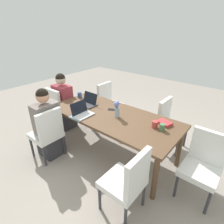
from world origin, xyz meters
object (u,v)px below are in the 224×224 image
(person_far_left_mid, at_px, (48,127))
(laptop_far_left_mid, at_px, (82,113))
(chair_head_right_left_near, at_px, (59,106))
(coffee_mug_centre_left, at_px, (162,127))
(person_head_right_left_near, at_px, (64,105))
(phone_black, at_px, (112,110))
(coffee_mug_near_right, at_px, (155,124))
(laptop_head_right_left_near, at_px, (88,102))
(chair_near_right_mid, at_px, (109,101))
(dining_table, at_px, (112,119))
(flower_vase, at_px, (117,109))
(coffee_mug_near_left, at_px, (80,95))
(chair_head_left_left_far, at_px, (203,163))
(book_red_cover, at_px, (164,123))
(chair_far_left_mid, at_px, (48,132))
(chair_near_right_far, at_px, (169,122))
(chair_far_right_near, at_px, (128,180))

(person_far_left_mid, relative_size, laptop_far_left_mid, 3.73)
(chair_head_right_left_near, bearing_deg, coffee_mug_centre_left, -176.88)
(person_head_right_left_near, bearing_deg, phone_black, -174.33)
(coffee_mug_near_right, xyz_separation_m, coffee_mug_centre_left, (-0.12, 0.00, -0.00))
(person_far_left_mid, xyz_separation_m, laptop_head_right_left_near, (-0.20, -0.74, 0.26))
(coffee_mug_centre_left, bearing_deg, phone_black, -4.53)
(chair_near_right_mid, relative_size, laptop_far_left_mid, 2.81)
(dining_table, bearing_deg, flower_vase, 174.51)
(flower_vase, bearing_deg, coffee_mug_near_left, -9.80)
(chair_near_right_mid, xyz_separation_m, flower_vase, (-0.88, 0.83, 0.39))
(chair_head_right_left_near, xyz_separation_m, laptop_far_left_mid, (-1.04, 0.27, 0.28))
(laptop_far_left_mid, relative_size, coffee_mug_near_right, 3.25)
(chair_head_left_left_far, relative_size, phone_black, 6.00)
(dining_table, height_order, laptop_head_right_left_near, laptop_head_right_left_near)
(person_head_right_left_near, distance_m, flower_vase, 1.49)
(chair_near_right_mid, height_order, coffee_mug_centre_left, chair_near_right_mid)
(dining_table, relative_size, book_red_cover, 11.01)
(laptop_far_left_mid, distance_m, phone_black, 0.53)
(person_head_right_left_near, distance_m, coffee_mug_centre_left, 2.19)
(chair_far_left_mid, bearing_deg, coffee_mug_near_left, -74.33)
(chair_near_right_far, distance_m, flower_vase, 1.05)
(flower_vase, distance_m, book_red_cover, 0.74)
(dining_table, distance_m, person_far_left_mid, 1.07)
(chair_near_right_far, bearing_deg, coffee_mug_near_left, 20.46)
(person_head_right_left_near, height_order, chair_head_left_left_far, person_head_right_left_near)
(chair_far_left_mid, xyz_separation_m, person_far_left_mid, (0.07, -0.06, 0.03))
(chair_head_right_left_near, distance_m, laptop_far_left_mid, 1.11)
(chair_far_right_near, distance_m, phone_black, 1.35)
(laptop_head_right_left_near, bearing_deg, book_red_cover, -170.99)
(chair_far_right_near, bearing_deg, chair_head_left_left_far, -123.93)
(flower_vase, relative_size, coffee_mug_near_left, 2.61)
(dining_table, distance_m, coffee_mug_near_left, 1.00)
(person_far_left_mid, height_order, phone_black, person_far_left_mid)
(chair_head_right_left_near, xyz_separation_m, coffee_mug_near_right, (-2.11, -0.13, 0.29))
(person_head_right_left_near, height_order, coffee_mug_near_left, person_head_right_left_near)
(chair_head_right_left_near, bearing_deg, phone_black, -171.31)
(chair_near_right_far, bearing_deg, coffee_mug_near_right, 94.22)
(person_far_left_mid, height_order, laptop_far_left_mid, person_far_left_mid)
(laptop_head_right_left_near, height_order, coffee_mug_near_right, laptop_head_right_left_near)
(person_head_right_left_near, relative_size, chair_far_left_mid, 1.33)
(book_red_cover, xyz_separation_m, phone_black, (0.90, 0.10, -0.02))
(chair_head_left_left_far, xyz_separation_m, coffee_mug_near_left, (2.40, -0.11, 0.29))
(dining_table, distance_m, chair_head_left_left_far, 1.43)
(coffee_mug_centre_left, bearing_deg, dining_table, 5.13)
(person_far_left_mid, bearing_deg, chair_far_left_mid, 141.24)
(chair_head_right_left_near, height_order, chair_far_left_mid, same)
(dining_table, bearing_deg, coffee_mug_near_left, -10.27)
(chair_head_right_left_near, xyz_separation_m, coffee_mug_centre_left, (-2.23, -0.12, 0.29))
(coffee_mug_near_left, bearing_deg, person_head_right_left_near, 22.52)
(book_red_cover, bearing_deg, phone_black, 22.27)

